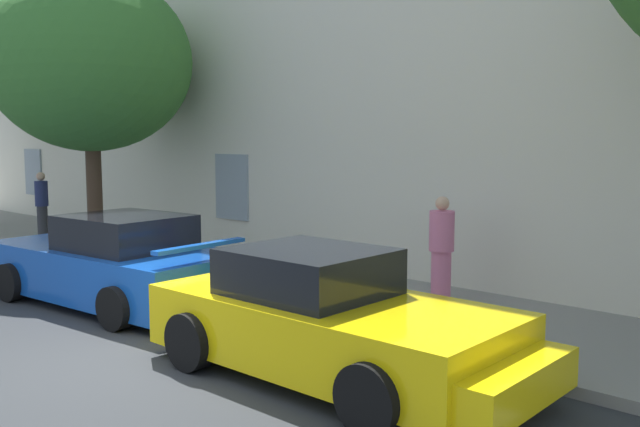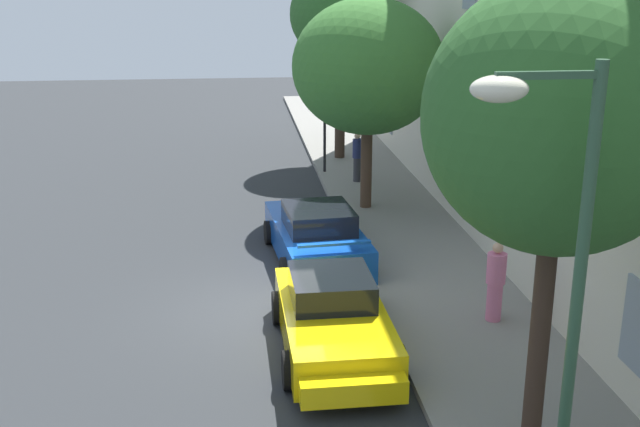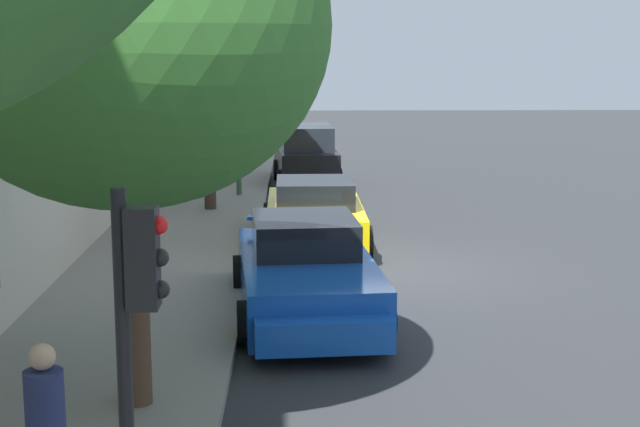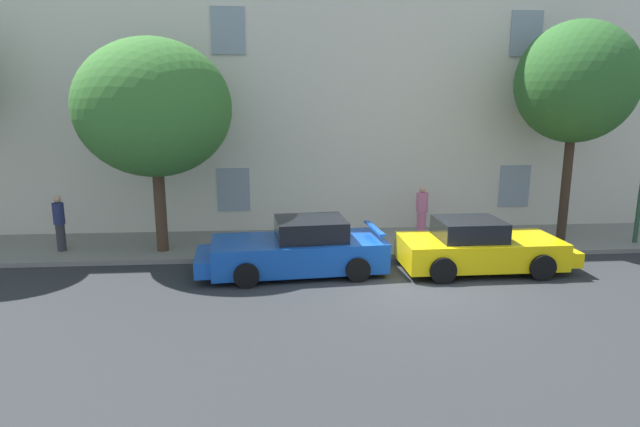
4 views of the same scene
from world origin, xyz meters
The scene contains 10 objects.
ground_plane centered at (0.00, 0.00, 0.00)m, with size 80.00×80.00×0.00m, color #2B2D30.
sidewalk centered at (0.00, 4.15, 0.07)m, with size 60.00×3.34×0.14m, color gray.
sportscar_red_lead centered at (-3.12, 1.47, 0.63)m, with size 5.19×2.53×1.49m.
sportscar_yellow_flank centered at (2.18, 1.28, 0.63)m, with size 4.71×2.21×1.44m.
hatchback_parked centered at (10.59, 1.38, 0.80)m, with size 3.79×2.03×1.75m.
tree_near_kerb centered at (5.79, 3.78, 5.15)m, with size 3.66×3.66×6.89m.
tree_midblock centered at (-7.01, 3.46, 4.39)m, with size 4.46×4.46×6.25m.
traffic_light centered at (-11.57, 2.65, 2.34)m, with size 0.22×0.36×3.21m.
street_lamp centered at (7.96, 2.79, 4.25)m, with size 0.44×1.42×5.99m.
pedestrian_admiring centered at (1.34, 4.70, 0.99)m, with size 0.52×0.52×1.68m.
Camera 3 is at (-17.55, 1.59, 4.27)m, focal length 54.11 mm.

